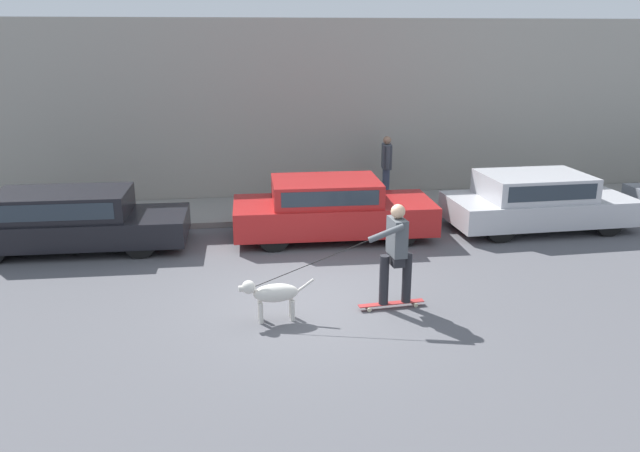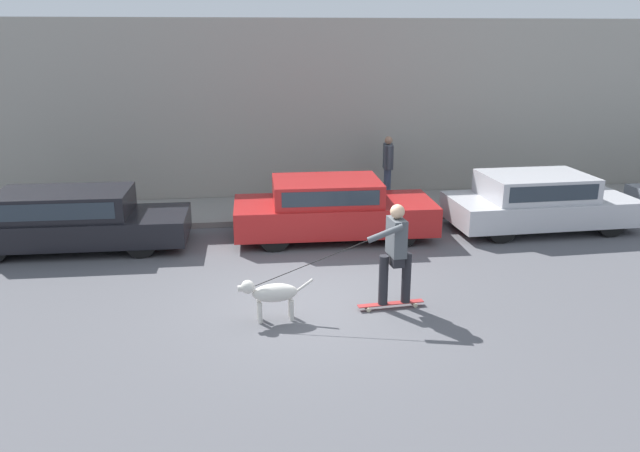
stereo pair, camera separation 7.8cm
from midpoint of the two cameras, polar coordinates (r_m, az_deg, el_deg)
ground_plane at (r=10.49m, az=-0.15°, el=-6.89°), size 36.00×36.00×0.00m
back_wall at (r=16.54m, az=-3.56°, el=10.37°), size 32.00×0.30×4.67m
sidewalk_curb at (r=15.69m, az=-3.00°, el=1.57°), size 30.00×2.29×0.13m
parked_car_0 at (r=13.78m, az=-21.99°, el=0.45°), size 4.60×1.77×1.23m
parked_car_1 at (r=13.51m, az=0.89°, el=1.55°), size 4.35×1.89×1.30m
parked_car_2 at (r=14.98m, az=19.07°, el=2.12°), size 4.17×1.94×1.28m
dog at (r=9.68m, az=-4.62°, el=-6.18°), size 1.18×0.32×0.69m
skateboarder at (r=9.96m, az=6.71°, el=-2.20°), size 2.86×0.62×1.74m
pedestrian_with_bag at (r=16.13m, az=5.94°, el=5.53°), size 0.28×0.73×1.67m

